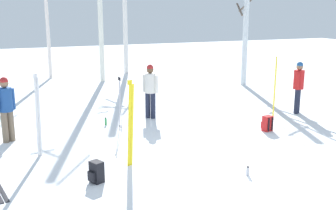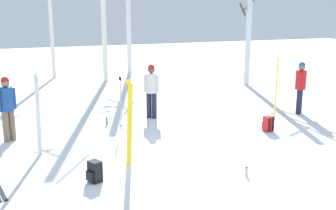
{
  "view_description": "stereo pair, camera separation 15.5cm",
  "coord_description": "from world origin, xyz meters",
  "px_view_note": "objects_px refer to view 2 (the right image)",
  "views": [
    {
      "loc": [
        -4.39,
        -7.78,
        3.44
      ],
      "look_at": [
        -0.52,
        1.76,
        1.0
      ],
      "focal_mm": 44.21,
      "sensor_mm": 36.0,
      "label": 1
    },
    {
      "loc": [
        -4.24,
        -7.84,
        3.44
      ],
      "look_at": [
        -0.52,
        1.76,
        1.0
      ],
      "focal_mm": 44.21,
      "sensor_mm": 36.0,
      "label": 2
    }
  ],
  "objects_px": {
    "person_0": "(301,84)",
    "birch_tree_5": "(249,19)",
    "birch_tree_2": "(49,3)",
    "ski_pair_planted_0": "(130,123)",
    "water_bottle_1": "(107,121)",
    "person_2": "(151,88)",
    "ski_poles_0": "(121,101)",
    "ski_pair_planted_1": "(276,89)",
    "water_bottle_0": "(246,172)",
    "person_1": "(7,105)",
    "birch_tree_4": "(128,0)",
    "ski_pair_planted_2": "(38,115)",
    "backpack_1": "(95,172)",
    "backpack_0": "(268,124)"
  },
  "relations": [
    {
      "from": "ski_pair_planted_1",
      "to": "birch_tree_5",
      "type": "distance_m",
      "value": 6.19
    },
    {
      "from": "backpack_0",
      "to": "water_bottle_0",
      "type": "relative_size",
      "value": 2.14
    },
    {
      "from": "person_0",
      "to": "backpack_0",
      "type": "distance_m",
      "value": 2.63
    },
    {
      "from": "birch_tree_5",
      "to": "water_bottle_0",
      "type": "bearing_deg",
      "value": -121.73
    },
    {
      "from": "birch_tree_4",
      "to": "birch_tree_5",
      "type": "height_order",
      "value": "birch_tree_4"
    },
    {
      "from": "backpack_1",
      "to": "birch_tree_4",
      "type": "bearing_deg",
      "value": 71.22
    },
    {
      "from": "person_1",
      "to": "water_bottle_1",
      "type": "xyz_separation_m",
      "value": [
        2.73,
        0.58,
        -0.87
      ]
    },
    {
      "from": "ski_poles_0",
      "to": "water_bottle_0",
      "type": "distance_m",
      "value": 4.63
    },
    {
      "from": "ski_pair_planted_2",
      "to": "water_bottle_0",
      "type": "height_order",
      "value": "ski_pair_planted_2"
    },
    {
      "from": "person_0",
      "to": "birch_tree_2",
      "type": "height_order",
      "value": "birch_tree_2"
    },
    {
      "from": "ski_pair_planted_0",
      "to": "ski_pair_planted_2",
      "type": "distance_m",
      "value": 2.3
    },
    {
      "from": "person_2",
      "to": "ski_poles_0",
      "type": "relative_size",
      "value": 1.13
    },
    {
      "from": "ski_pair_planted_0",
      "to": "ski_poles_0",
      "type": "distance_m",
      "value": 2.87
    },
    {
      "from": "ski_poles_0",
      "to": "water_bottle_1",
      "type": "bearing_deg",
      "value": 118.39
    },
    {
      "from": "ski_pair_planted_0",
      "to": "person_1",
      "type": "bearing_deg",
      "value": 131.74
    },
    {
      "from": "person_2",
      "to": "birch_tree_2",
      "type": "relative_size",
      "value": 0.25
    },
    {
      "from": "ski_pair_planted_1",
      "to": "birch_tree_4",
      "type": "relative_size",
      "value": 0.27
    },
    {
      "from": "ski_pair_planted_1",
      "to": "water_bottle_0",
      "type": "relative_size",
      "value": 9.56
    },
    {
      "from": "ski_pair_planted_0",
      "to": "person_0",
      "type": "bearing_deg",
      "value": 20.35
    },
    {
      "from": "ski_pair_planted_2",
      "to": "birch_tree_5",
      "type": "height_order",
      "value": "birch_tree_5"
    },
    {
      "from": "water_bottle_0",
      "to": "birch_tree_5",
      "type": "height_order",
      "value": "birch_tree_5"
    },
    {
      "from": "person_1",
      "to": "backpack_1",
      "type": "relative_size",
      "value": 3.9
    },
    {
      "from": "backpack_1",
      "to": "person_2",
      "type": "bearing_deg",
      "value": 57.88
    },
    {
      "from": "person_0",
      "to": "person_1",
      "type": "xyz_separation_m",
      "value": [
        -8.98,
        0.39,
        0.0
      ]
    },
    {
      "from": "ski_pair_planted_2",
      "to": "water_bottle_1",
      "type": "xyz_separation_m",
      "value": [
        2.06,
        1.98,
        -0.87
      ]
    },
    {
      "from": "ski_poles_0",
      "to": "birch_tree_2",
      "type": "xyz_separation_m",
      "value": [
        -0.83,
        9.93,
        2.85
      ]
    },
    {
      "from": "ski_pair_planted_0",
      "to": "water_bottle_1",
      "type": "relative_size",
      "value": 8.28
    },
    {
      "from": "person_2",
      "to": "birch_tree_5",
      "type": "height_order",
      "value": "birch_tree_5"
    },
    {
      "from": "ski_pair_planted_1",
      "to": "birch_tree_5",
      "type": "relative_size",
      "value": 0.36
    },
    {
      "from": "backpack_1",
      "to": "birch_tree_2",
      "type": "distance_m",
      "value": 13.83
    },
    {
      "from": "person_0",
      "to": "backpack_0",
      "type": "bearing_deg",
      "value": -147.63
    },
    {
      "from": "person_2",
      "to": "ski_pair_planted_2",
      "type": "distance_m",
      "value": 4.22
    },
    {
      "from": "water_bottle_1",
      "to": "backpack_1",
      "type": "bearing_deg",
      "value": -106.22
    },
    {
      "from": "birch_tree_2",
      "to": "birch_tree_5",
      "type": "xyz_separation_m",
      "value": [
        7.94,
        -5.23,
        -0.73
      ]
    },
    {
      "from": "person_2",
      "to": "water_bottle_0",
      "type": "relative_size",
      "value": 8.33
    },
    {
      "from": "person_0",
      "to": "birch_tree_5",
      "type": "xyz_separation_m",
      "value": [
        1.16,
        5.1,
        1.95
      ]
    },
    {
      "from": "ski_poles_0",
      "to": "birch_tree_4",
      "type": "bearing_deg",
      "value": 72.75
    },
    {
      "from": "ski_pair_planted_0",
      "to": "birch_tree_5",
      "type": "height_order",
      "value": "birch_tree_5"
    },
    {
      "from": "person_1",
      "to": "ski_pair_planted_0",
      "type": "bearing_deg",
      "value": -48.26
    },
    {
      "from": "backpack_1",
      "to": "person_1",
      "type": "bearing_deg",
      "value": 114.5
    },
    {
      "from": "person_0",
      "to": "birch_tree_5",
      "type": "distance_m",
      "value": 5.58
    },
    {
      "from": "ski_poles_0",
      "to": "water_bottle_0",
      "type": "relative_size",
      "value": 7.41
    },
    {
      "from": "water_bottle_0",
      "to": "birch_tree_5",
      "type": "relative_size",
      "value": 0.04
    },
    {
      "from": "person_0",
      "to": "ski_poles_0",
      "type": "xyz_separation_m",
      "value": [
        -5.95,
        0.41,
        -0.17
      ]
    },
    {
      "from": "person_0",
      "to": "water_bottle_1",
      "type": "xyz_separation_m",
      "value": [
        -6.25,
        0.97,
        -0.87
      ]
    },
    {
      "from": "ski_pair_planted_2",
      "to": "ski_pair_planted_0",
      "type": "bearing_deg",
      "value": -37.44
    },
    {
      "from": "birch_tree_4",
      "to": "birch_tree_5",
      "type": "relative_size",
      "value": 1.32
    },
    {
      "from": "birch_tree_5",
      "to": "backpack_0",
      "type": "bearing_deg",
      "value": -116.99
    },
    {
      "from": "person_0",
      "to": "ski_poles_0",
      "type": "relative_size",
      "value": 1.13
    },
    {
      "from": "ski_pair_planted_1",
      "to": "birch_tree_5",
      "type": "xyz_separation_m",
      "value": [
        2.31,
        5.4,
        1.95
      ]
    }
  ]
}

